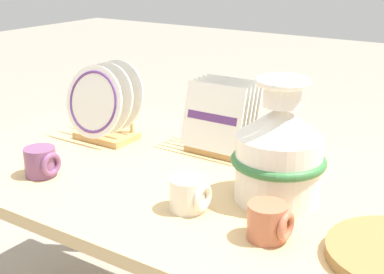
% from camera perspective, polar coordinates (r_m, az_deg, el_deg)
% --- Properties ---
extents(display_table, '(1.57, 0.88, 0.70)m').
position_cam_1_polar(display_table, '(1.56, 0.00, -6.20)').
color(display_table, tan).
rests_on(display_table, ground_plane).
extents(ceramic_vase, '(0.24, 0.24, 0.32)m').
position_cam_1_polar(ceramic_vase, '(1.34, 9.26, -1.44)').
color(ceramic_vase, white).
rests_on(ceramic_vase, display_table).
extents(dish_rack_round_plates, '(0.24, 0.17, 0.26)m').
position_cam_1_polar(dish_rack_round_plates, '(1.79, -9.46, 2.97)').
color(dish_rack_round_plates, tan).
rests_on(dish_rack_round_plates, display_table).
extents(dish_rack_square_plates, '(0.20, 0.17, 0.22)m').
position_cam_1_polar(dish_rack_square_plates, '(1.67, 3.13, 1.49)').
color(dish_rack_square_plates, tan).
rests_on(dish_rack_square_plates, display_table).
extents(mug_cream_glaze, '(0.10, 0.09, 0.08)m').
position_cam_1_polar(mug_cream_glaze, '(1.31, -0.32, -6.14)').
color(mug_cream_glaze, silver).
rests_on(mug_cream_glaze, display_table).
extents(mug_plum_glaze, '(0.10, 0.09, 0.08)m').
position_cam_1_polar(mug_plum_glaze, '(1.56, -15.76, -2.58)').
color(mug_plum_glaze, '#7A4770').
rests_on(mug_plum_glaze, display_table).
extents(mug_terracotta_glaze, '(0.10, 0.09, 0.08)m').
position_cam_1_polar(mug_terracotta_glaze, '(1.19, 8.22, -8.96)').
color(mug_terracotta_glaze, '#B76647').
rests_on(mug_terracotta_glaze, display_table).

